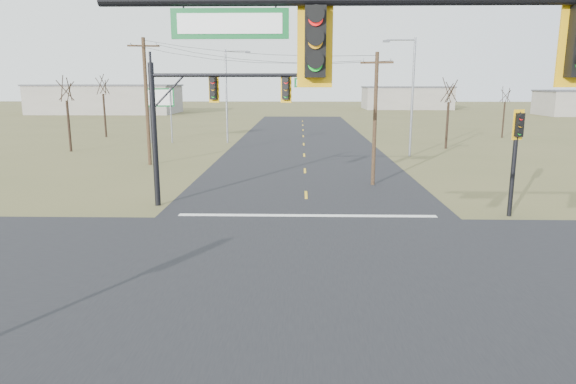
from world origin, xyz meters
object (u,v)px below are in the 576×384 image
object	(u,v)px
bare_tree_a	(66,88)
bare_tree_b	(102,84)
highway_sign	(160,104)
bare_tree_d	(506,94)
bare_tree_c	(449,90)
pedestal_signal_ne	(517,141)
streetlight_c	(228,91)
utility_pole_far	(147,100)
mast_arm_far	(214,104)
streetlight_a	(410,91)
utility_pole_near	(375,117)

from	to	relation	value
bare_tree_a	bare_tree_b	size ratio (longest dim) A/B	0.95
highway_sign	bare_tree_d	size ratio (longest dim) A/B	0.93
highway_sign	bare_tree_c	xyz separation A→B (m)	(28.15, -4.03, 1.48)
pedestal_signal_ne	bare_tree_c	xyz separation A→B (m)	(4.01, 25.38, 1.94)
pedestal_signal_ne	bare_tree_b	xyz separation A→B (m)	(-32.07, 35.13, 2.44)
highway_sign	streetlight_c	size ratio (longest dim) A/B	0.59
utility_pole_far	bare_tree_c	xyz separation A→B (m)	(25.16, 10.41, 0.61)
highway_sign	bare_tree_c	world-z (taller)	bare_tree_c
mast_arm_far	utility_pole_far	bearing A→B (deg)	138.26
bare_tree_a	bare_tree_b	distance (m)	12.68
mast_arm_far	highway_sign	size ratio (longest dim) A/B	1.59
pedestal_signal_ne	utility_pole_far	distance (m)	25.95
streetlight_a	bare_tree_b	size ratio (longest dim) A/B	1.30
utility_pole_far	bare_tree_c	distance (m)	27.24
mast_arm_far	bare_tree_b	world-z (taller)	bare_tree_b
streetlight_c	bare_tree_c	size ratio (longest dim) A/B	1.35
mast_arm_far	pedestal_signal_ne	bearing A→B (deg)	11.98
mast_arm_far	bare_tree_b	xyz separation A→B (m)	(-18.10, 33.27, 0.88)
pedestal_signal_ne	bare_tree_b	bearing A→B (deg)	113.30
streetlight_c	highway_sign	bearing A→B (deg)	169.55
highway_sign	bare_tree_a	distance (m)	9.56
mast_arm_far	bare_tree_d	distance (m)	43.13
utility_pole_near	highway_sign	size ratio (longest dim) A/B	1.41
streetlight_c	bare_tree_c	distance (m)	21.58
bare_tree_c	utility_pole_far	bearing A→B (deg)	-157.52
streetlight_c	bare_tree_b	bearing A→B (deg)	146.91
bare_tree_a	bare_tree_d	xyz separation A→B (m)	(43.68, 12.89, -0.80)
mast_arm_far	streetlight_a	distance (m)	22.51
bare_tree_a	pedestal_signal_ne	bearing A→B (deg)	-36.40
utility_pole_near	streetlight_c	bearing A→B (deg)	117.79
streetlight_a	bare_tree_b	world-z (taller)	streetlight_a
utility_pole_near	bare_tree_c	world-z (taller)	utility_pole_near
highway_sign	bare_tree_b	distance (m)	9.97
mast_arm_far	streetlight_c	xyz separation A→B (m)	(-3.16, 27.92, 0.20)
bare_tree_a	highway_sign	bearing A→B (deg)	46.89
bare_tree_c	bare_tree_a	bearing A→B (deg)	-175.30
utility_pole_far	bare_tree_a	world-z (taller)	utility_pole_far
mast_arm_far	pedestal_signal_ne	size ratio (longest dim) A/B	1.79
utility_pole_near	streetlight_a	size ratio (longest dim) A/B	0.81
pedestal_signal_ne	bare_tree_d	world-z (taller)	bare_tree_d
bare_tree_b	bare_tree_c	bearing A→B (deg)	-15.12
streetlight_a	pedestal_signal_ne	bearing A→B (deg)	-95.51
streetlight_a	streetlight_c	world-z (taller)	streetlight_a
pedestal_signal_ne	utility_pole_far	size ratio (longest dim) A/B	0.53
pedestal_signal_ne	bare_tree_a	world-z (taller)	bare_tree_a
streetlight_c	utility_pole_near	bearing A→B (deg)	-75.59
streetlight_a	bare_tree_d	bearing A→B (deg)	40.50
utility_pole_near	streetlight_c	size ratio (longest dim) A/B	0.83
streetlight_c	bare_tree_c	bearing A→B (deg)	-25.12
utility_pole_far	bare_tree_d	xyz separation A→B (m)	(34.25, 20.46, -0.01)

